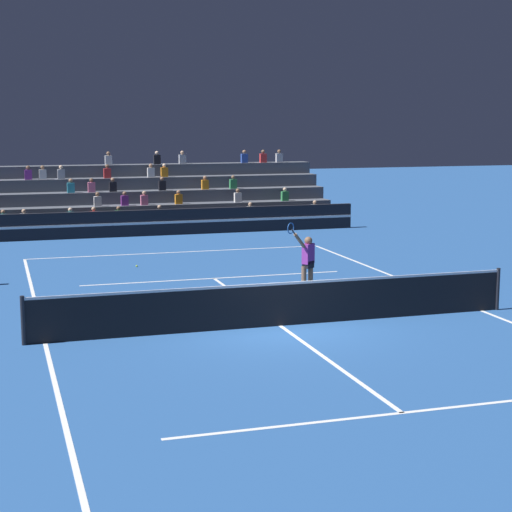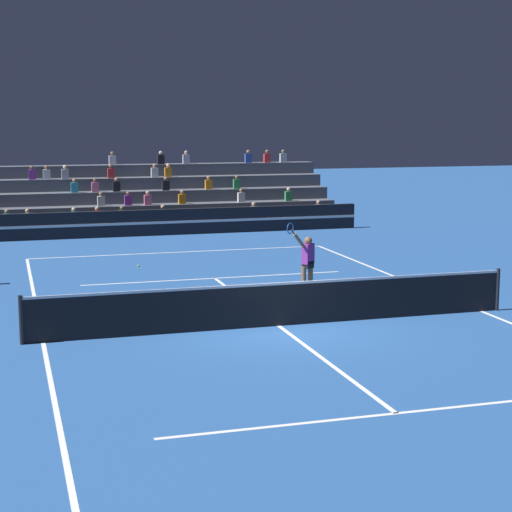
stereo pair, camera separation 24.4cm
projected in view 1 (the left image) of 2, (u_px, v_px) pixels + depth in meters
name	position (u px, v px, depth m)	size (l,w,h in m)	color
ground_plane	(280.00, 326.00, 20.51)	(120.00, 120.00, 0.00)	#285699
court_lines	(280.00, 326.00, 20.51)	(11.10, 23.90, 0.01)	white
tennis_net	(280.00, 304.00, 20.42)	(12.00, 0.10, 1.10)	black
sponsor_banner_wall	(154.00, 223.00, 36.22)	(18.00, 0.26, 1.10)	black
bleacher_stand	(139.00, 203.00, 39.72)	(17.55, 4.75, 3.38)	#4C515B
tennis_player	(307.00, 263.00, 23.54)	(1.13, 0.87, 2.25)	brown
tennis_ball	(137.00, 266.00, 28.60)	(0.07, 0.07, 0.07)	#C6DB33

